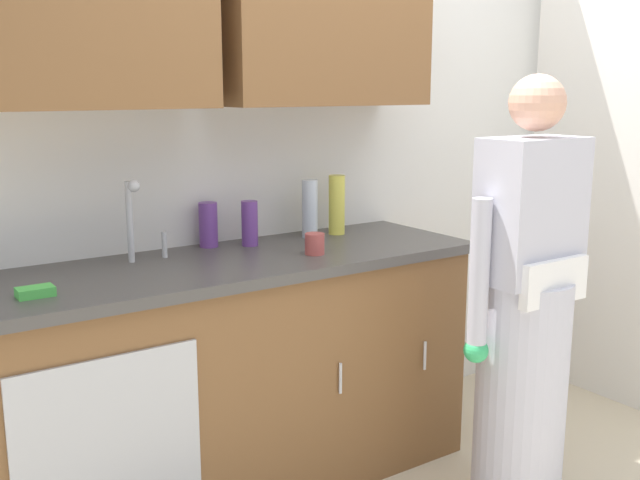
{
  "coord_description": "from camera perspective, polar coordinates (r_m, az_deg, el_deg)",
  "views": [
    {
      "loc": [
        -1.82,
        -1.74,
        1.57
      ],
      "look_at": [
        -0.25,
        0.55,
        1.0
      ],
      "focal_mm": 41.58,
      "sensor_mm": 36.0,
      "label": 1
    }
  ],
  "objects": [
    {
      "name": "kitchen_wall_with_uppers",
      "position": [
        3.21,
        -2.89,
        9.91
      ],
      "size": [
        4.8,
        0.44,
        2.7
      ],
      "color": "silver",
      "rests_on": "ground"
    },
    {
      "name": "closet_door_panel",
      "position": [
        3.94,
        22.22,
        3.17
      ],
      "size": [
        0.04,
        1.1,
        2.1
      ],
      "primitive_type": "cube",
      "rotation": [
        0.0,
        0.0,
        1.57
      ],
      "color": "silver",
      "rests_on": "ground"
    },
    {
      "name": "counter_cabinet",
      "position": [
        2.97,
        -6.59,
        -10.67
      ],
      "size": [
        1.9,
        0.62,
        0.9
      ],
      "color": "brown",
      "rests_on": "ground"
    },
    {
      "name": "countertop",
      "position": [
        2.82,
        -6.77,
        -1.78
      ],
      "size": [
        1.96,
        0.66,
        0.04
      ],
      "primitive_type": "cube",
      "color": "#474442",
      "rests_on": "counter_cabinet"
    },
    {
      "name": "sink",
      "position": [
        2.71,
        -12.44,
        -2.44
      ],
      "size": [
        0.5,
        0.36,
        0.35
      ],
      "color": "#B7BABF",
      "rests_on": "counter_cabinet"
    },
    {
      "name": "person_at_sink",
      "position": [
        2.87,
        15.45,
        -6.62
      ],
      "size": [
        0.55,
        0.34,
        1.62
      ],
      "color": "white",
      "rests_on": "ground"
    },
    {
      "name": "bottle_water_short",
      "position": [
        3.02,
        -5.44,
        1.28
      ],
      "size": [
        0.07,
        0.07,
        0.18
      ],
      "primitive_type": "cylinder",
      "color": "#66388C",
      "rests_on": "countertop"
    },
    {
      "name": "bottle_water_tall",
      "position": [
        3.24,
        1.3,
        2.72
      ],
      "size": [
        0.07,
        0.07,
        0.26
      ],
      "primitive_type": "cylinder",
      "color": "#D8D14C",
      "rests_on": "countertop"
    },
    {
      "name": "bottle_soap",
      "position": [
        3.01,
        -8.59,
        1.17
      ],
      "size": [
        0.08,
        0.08,
        0.18
      ],
      "primitive_type": "cylinder",
      "color": "#66388C",
      "rests_on": "countertop"
    },
    {
      "name": "bottle_cleaner_spray",
      "position": [
        3.16,
        -0.79,
        2.42
      ],
      "size": [
        0.07,
        0.07,
        0.25
      ],
      "primitive_type": "cylinder",
      "color": "silver",
      "rests_on": "countertop"
    },
    {
      "name": "cup_by_sink",
      "position": [
        2.85,
        -0.41,
        -0.3
      ],
      "size": [
        0.08,
        0.08,
        0.08
      ],
      "primitive_type": "cylinder",
      "color": "#B24C47",
      "rests_on": "countertop"
    },
    {
      "name": "sponge",
      "position": [
        2.45,
        -21.06,
        -3.74
      ],
      "size": [
        0.11,
        0.07,
        0.03
      ],
      "primitive_type": "cube",
      "color": "#4CBF4C",
      "rests_on": "countertop"
    }
  ]
}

